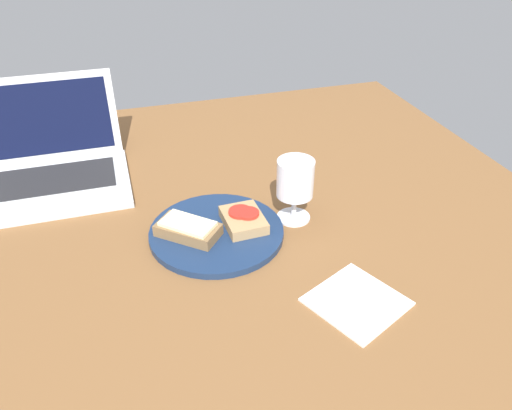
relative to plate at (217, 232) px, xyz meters
The scene contains 7 objects.
wooden_table 2.84cm from the plate, 49.76° to the right, with size 140.00×140.00×3.00cm, color brown.
plate is the anchor object (origin of this frame).
sandwich_with_cheese 5.74cm from the plate, behind, with size 12.77×12.21×2.90cm.
sandwich_with_tomato 5.73cm from the plate, ahead, with size 7.65×9.85×2.72cm.
wine_glass 17.88cm from the plate, ahead, with size 7.22×7.22×12.94cm.
laptop 43.76cm from the plate, 134.61° to the left, with size 33.02×30.22×20.32cm.
napkin 29.85cm from the plate, 54.34° to the right, with size 13.37×13.20×0.40cm, color white.
Camera 1 is at (-16.31, -74.01, 60.22)cm, focal length 35.00 mm.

